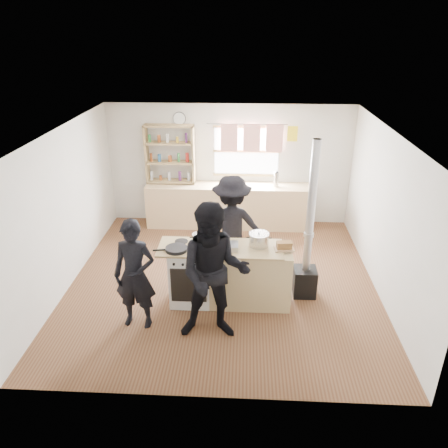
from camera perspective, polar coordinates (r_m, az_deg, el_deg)
The scene contains 14 objects.
ground at distance 7.37m, azimuth -0.18°, elevation -7.49°, with size 5.00×5.00×0.01m, color brown.
back_counter at distance 9.14m, azimuth 0.59°, elevation 2.40°, with size 3.40×0.55×0.90m, color tan.
shelving_unit at distance 9.03m, azimuth -7.07°, elevation 9.07°, with size 1.00×0.28×1.20m.
thermos at distance 8.94m, azimuth 6.83°, elevation 5.80°, with size 0.10×0.10×0.30m, color silver.
cooking_island at distance 6.65m, azimuth 0.80°, elevation -6.62°, with size 1.97×0.64×0.93m.
skillet_greens at distance 6.36m, azimuth -6.23°, elevation -3.23°, with size 0.38×0.38×0.05m.
roast_tray at distance 6.37m, azimuth 0.23°, elevation -2.88°, with size 0.37×0.25×0.08m.
stockpot_stove at distance 6.48m, azimuth -3.16°, elevation -1.99°, with size 0.23×0.23×0.19m.
stockpot_counter at distance 6.44m, azimuth 4.58°, elevation -2.04°, with size 0.30×0.30×0.22m.
bread_board at distance 6.41m, azimuth 7.87°, elevation -2.88°, with size 0.30×0.23×0.12m.
flue_heater at distance 6.82m, azimuth 10.75°, elevation -4.33°, with size 0.35×0.35×2.50m.
person_near_left at distance 6.11m, azimuth -11.56°, elevation -6.54°, with size 0.59×0.38×1.61m, color black.
person_near_right at distance 5.70m, azimuth -1.29°, elevation -6.50°, with size 0.94×0.74×1.94m, color black.
person_far at distance 7.23m, azimuth 1.01°, elevation -0.26°, with size 1.12×0.64×1.74m, color black.
Camera 1 is at (0.35, -6.22, 3.93)m, focal length 35.00 mm.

